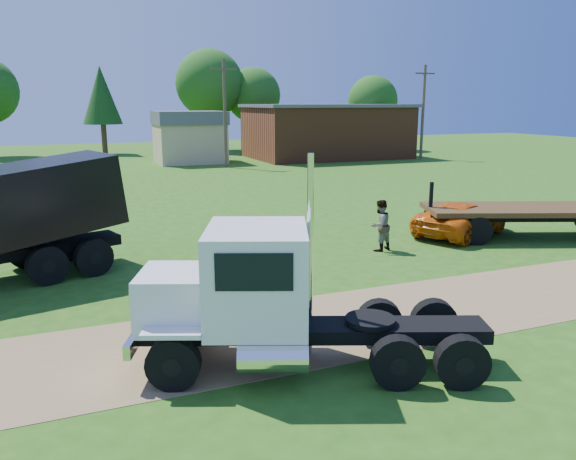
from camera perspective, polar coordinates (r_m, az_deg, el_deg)
name	(u,v)px	position (r m, az deg, el deg)	size (l,w,h in m)	color
ground	(375,317)	(14.95, 8.79, -8.77)	(140.00, 140.00, 0.00)	#265212
dirt_track	(375,317)	(14.94, 8.80, -8.75)	(120.00, 4.20, 0.01)	brown
white_semi_tractor	(261,297)	(11.72, -2.74, -6.85)	(7.44, 4.75, 4.45)	black
orange_pickup	(462,219)	(24.69, 17.22, 1.12)	(2.31, 5.02, 1.39)	#DA5B0A
flatbed_trailer	(537,214)	(25.24, 23.95, 1.51)	(9.41, 5.81, 2.32)	#392612
spectator_b	(380,225)	(21.27, 9.33, 0.46)	(0.94, 0.73, 1.94)	#999999
brick_building	(326,131)	(57.76, 3.93, 10.01)	(15.40, 10.40, 5.30)	brown
tan_shed	(190,136)	(53.16, -9.96, 9.36)	(6.20, 5.40, 4.70)	tan
utility_poles	(225,112)	(48.71, -6.43, 11.87)	(42.20, 0.28, 9.00)	#433126
tree_row	(124,89)	(63.51, -16.30, 13.60)	(55.80, 12.95, 11.43)	#341F15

